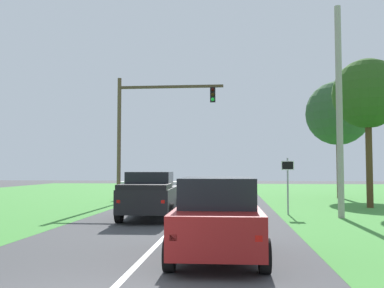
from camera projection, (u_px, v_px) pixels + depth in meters
name	position (u px, v px, depth m)	size (l,w,h in m)	color
ground_plane	(180.00, 221.00, 17.80)	(120.00, 120.00, 0.00)	#424244
red_suv_near	(218.00, 216.00, 10.56)	(2.27, 4.59, 1.94)	maroon
pickup_truck_lead	(150.00, 195.00, 18.77)	(2.44, 5.22, 2.02)	black
traffic_light	(145.00, 121.00, 27.10)	(6.65, 0.40, 7.86)	brown
keep_moving_sign	(288.00, 178.00, 20.57)	(0.60, 0.09, 2.66)	gray
oak_tree_right	(338.00, 113.00, 32.36)	(4.76, 4.76, 8.67)	#4C351E
crossing_suv_far	(149.00, 186.00, 30.62)	(4.27, 2.08, 1.87)	silver
utility_pole_right	(339.00, 111.00, 19.31)	(0.28, 0.28, 9.48)	#9E998E
extra_tree_1	(368.00, 94.00, 24.38)	(3.90, 3.90, 8.33)	#4C351E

